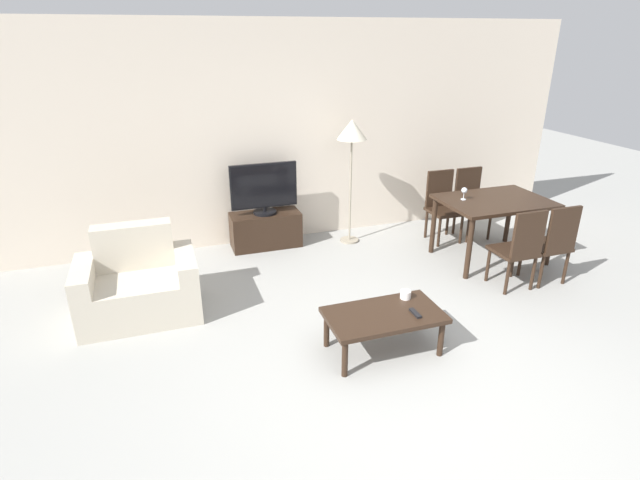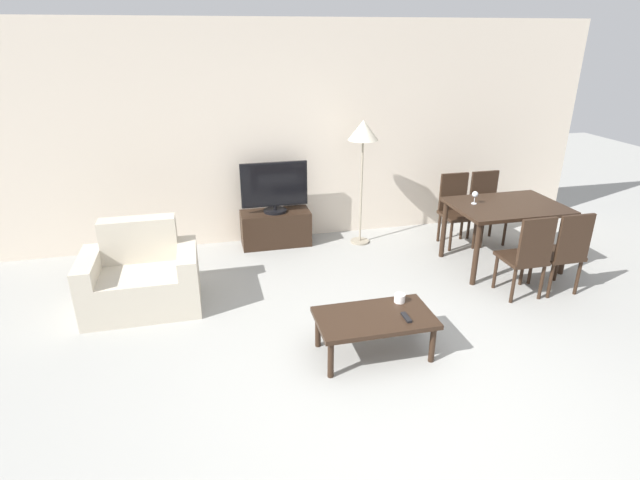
% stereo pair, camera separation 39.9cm
% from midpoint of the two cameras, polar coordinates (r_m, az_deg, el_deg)
% --- Properties ---
extents(ground_plane, '(18.00, 18.00, 0.00)m').
position_cam_midpoint_polar(ground_plane, '(3.90, 8.58, -18.08)').
color(ground_plane, '#9E9E99').
extents(wall_back, '(7.74, 0.06, 2.70)m').
position_cam_midpoint_polar(wall_back, '(6.38, -5.21, 11.88)').
color(wall_back, beige).
rests_on(wall_back, ground_plane).
extents(armchair, '(1.09, 0.73, 0.85)m').
position_cam_midpoint_polar(armchair, '(5.14, -22.16, -4.94)').
color(armchair, beige).
rests_on(armchair, ground_plane).
extents(tv_stand, '(0.87, 0.37, 0.44)m').
position_cam_midpoint_polar(tv_stand, '(6.37, -8.02, 1.14)').
color(tv_stand, black).
rests_on(tv_stand, ground_plane).
extents(tv, '(0.83, 0.29, 0.63)m').
position_cam_midpoint_polar(tv, '(6.19, -8.28, 5.80)').
color(tv, black).
rests_on(tv, tv_stand).
extents(coffee_table, '(0.97, 0.54, 0.37)m').
position_cam_midpoint_polar(coffee_table, '(4.23, 4.62, -8.91)').
color(coffee_table, black).
rests_on(coffee_table, ground_plane).
extents(dining_table, '(1.22, 0.87, 0.75)m').
position_cam_midpoint_polar(dining_table, '(6.08, 17.51, 3.59)').
color(dining_table, black).
rests_on(dining_table, ground_plane).
extents(dining_chair_near, '(0.40, 0.40, 0.90)m').
position_cam_midpoint_polar(dining_chair_near, '(5.46, 19.93, -0.74)').
color(dining_chair_near, black).
rests_on(dining_chair_near, ground_plane).
extents(dining_chair_far, '(0.40, 0.40, 0.90)m').
position_cam_midpoint_polar(dining_chair_far, '(6.83, 15.24, 4.43)').
color(dining_chair_far, black).
rests_on(dining_chair_far, ground_plane).
extents(dining_chair_near_right, '(0.40, 0.40, 0.90)m').
position_cam_midpoint_polar(dining_chair_near_right, '(5.73, 23.31, -0.18)').
color(dining_chair_near_right, black).
rests_on(dining_chair_near_right, ground_plane).
extents(dining_chair_far_left, '(0.40, 0.40, 0.90)m').
position_cam_midpoint_polar(dining_chair_far_left, '(6.61, 12.13, 4.12)').
color(dining_chair_far_left, black).
rests_on(dining_chair_far_left, ground_plane).
extents(floor_lamp, '(0.37, 0.37, 1.57)m').
position_cam_midpoint_polar(floor_lamp, '(6.14, 1.77, 11.82)').
color(floor_lamp, gray).
rests_on(floor_lamp, ground_plane).
extents(remote_primary, '(0.04, 0.15, 0.02)m').
position_cam_midpoint_polar(remote_primary, '(4.21, 8.16, -8.34)').
color(remote_primary, black).
rests_on(remote_primary, coffee_table).
extents(cup_white_near, '(0.09, 0.09, 0.07)m').
position_cam_midpoint_polar(cup_white_near, '(4.43, 7.21, -6.26)').
color(cup_white_near, white).
rests_on(cup_white_near, coffee_table).
extents(wine_glass_left, '(0.07, 0.07, 0.15)m').
position_cam_midpoint_polar(wine_glass_left, '(5.92, 14.32, 5.41)').
color(wine_glass_left, silver).
rests_on(wine_glass_left, dining_table).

